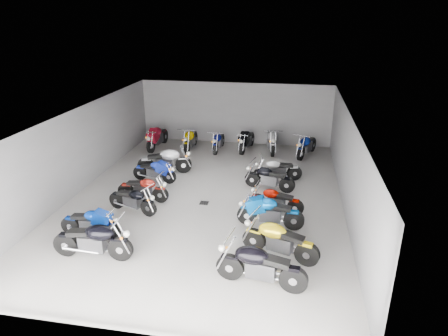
{
  "coord_description": "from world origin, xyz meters",
  "views": [
    {
      "loc": [
        3.03,
        -13.37,
        6.53
      ],
      "look_at": [
        0.55,
        0.6,
        1.0
      ],
      "focal_mm": 32.0,
      "sensor_mm": 36.0,
      "label": 1
    }
  ],
  "objects": [
    {
      "name": "ceiling",
      "position": [
        0.0,
        0.0,
        3.22
      ],
      "size": [
        10.0,
        14.0,
        0.04
      ],
      "primitive_type": "cube",
      "color": "black",
      "rests_on": "wall_back"
    },
    {
      "name": "motorcycle_left_e",
      "position": [
        -2.44,
        1.12,
        0.46
      ],
      "size": [
        1.92,
        0.47,
        0.85
      ],
      "rotation": [
        0.0,
        0.0,
        -1.72
      ],
      "color": "black",
      "rests_on": "ground"
    },
    {
      "name": "motorcycle_left_c",
      "position": [
        -2.28,
        -1.62,
        0.47
      ],
      "size": [
        1.93,
        0.68,
        0.87
      ],
      "rotation": [
        0.0,
        0.0,
        -1.85
      ],
      "color": "black",
      "rests_on": "ground"
    },
    {
      "name": "motorcycle_back_f",
      "position": [
        3.76,
        5.44,
        0.54
      ],
      "size": [
        0.96,
        2.14,
        0.98
      ],
      "rotation": [
        0.0,
        0.0,
        2.77
      ],
      "color": "black",
      "rests_on": "ground"
    },
    {
      "name": "motorcycle_back_a",
      "position": [
        -3.78,
        5.35,
        0.58
      ],
      "size": [
        0.52,
        2.4,
        1.05
      ],
      "rotation": [
        0.0,
        0.0,
        3.06
      ],
      "color": "black",
      "rests_on": "ground"
    },
    {
      "name": "motorcycle_right_d",
      "position": [
        2.61,
        -0.75,
        0.46
      ],
      "size": [
        1.91,
        0.51,
        0.85
      ],
      "rotation": [
        0.0,
        0.0,
        1.39
      ],
      "color": "black",
      "rests_on": "ground"
    },
    {
      "name": "motorcycle_left_f",
      "position": [
        -2.3,
        2.08,
        0.56
      ],
      "size": [
        2.31,
        0.75,
        1.03
      ],
      "rotation": [
        0.0,
        0.0,
        -1.32
      ],
      "color": "black",
      "rests_on": "ground"
    },
    {
      "name": "motorcycle_back_b",
      "position": [
        -2.02,
        5.35,
        0.55
      ],
      "size": [
        0.45,
        2.29,
        1.01
      ],
      "rotation": [
        0.0,
        0.0,
        3.15
      ],
      "color": "black",
      "rests_on": "ground"
    },
    {
      "name": "wall_back",
      "position": [
        0.0,
        7.0,
        1.6
      ],
      "size": [
        10.0,
        0.1,
        3.2
      ],
      "primitive_type": "cube",
      "color": "slate",
      "rests_on": "ground"
    },
    {
      "name": "wall_left",
      "position": [
        -5.0,
        0.0,
        1.6
      ],
      "size": [
        0.1,
        14.0,
        3.2
      ],
      "primitive_type": "cube",
      "color": "slate",
      "rests_on": "ground"
    },
    {
      "name": "motorcycle_back_d",
      "position": [
        0.79,
        5.79,
        0.54
      ],
      "size": [
        0.58,
        2.23,
        0.98
      ],
      "rotation": [
        0.0,
        0.0,
        2.97
      ],
      "color": "black",
      "rests_on": "ground"
    },
    {
      "name": "motorcycle_right_f",
      "position": [
        2.52,
        2.08,
        0.49
      ],
      "size": [
        2.0,
        0.69,
        0.9
      ],
      "rotation": [
        0.0,
        0.0,
        1.85
      ],
      "color": "black",
      "rests_on": "ground"
    },
    {
      "name": "ground",
      "position": [
        0.0,
        0.0,
        0.0
      ],
      "size": [
        14.0,
        14.0,
        0.0
      ],
      "primitive_type": "plane",
      "color": "#999691",
      "rests_on": "ground"
    },
    {
      "name": "motorcycle_right_b",
      "position": [
        2.86,
        -3.52,
        0.55
      ],
      "size": [
        2.23,
        0.86,
        1.01
      ],
      "rotation": [
        0.0,
        0.0,
        1.26
      ],
      "color": "black",
      "rests_on": "ground"
    },
    {
      "name": "motorcycle_back_e",
      "position": [
        2.04,
        5.83,
        0.56
      ],
      "size": [
        0.56,
        2.35,
        1.03
      ],
      "rotation": [
        0.0,
        0.0,
        3.28
      ],
      "color": "black",
      "rests_on": "ground"
    },
    {
      "name": "motorcycle_right_c",
      "position": [
        2.47,
        -1.82,
        0.52
      ],
      "size": [
        2.19,
        0.46,
        0.96
      ],
      "rotation": [
        0.0,
        0.0,
        1.52
      ],
      "color": "black",
      "rests_on": "ground"
    },
    {
      "name": "motorcycle_left_a",
      "position": [
        -2.29,
        -4.47,
        0.56
      ],
      "size": [
        2.35,
        0.47,
        1.03
      ],
      "rotation": [
        0.0,
        0.0,
        -1.55
      ],
      "color": "black",
      "rests_on": "ground"
    },
    {
      "name": "drain_grate",
      "position": [
        0.0,
        -0.5,
        0.01
      ],
      "size": [
        0.32,
        0.32,
        0.01
      ],
      "primitive_type": "cube",
      "color": "black",
      "rests_on": "ground"
    },
    {
      "name": "wall_right",
      "position": [
        5.0,
        0.0,
        1.6
      ],
      "size": [
        0.1,
        14.0,
        3.2
      ],
      "primitive_type": "cube",
      "color": "slate",
      "rests_on": "ground"
    },
    {
      "name": "motorcycle_left_b",
      "position": [
        -2.92,
        -3.4,
        0.48
      ],
      "size": [
        1.99,
        0.4,
        0.88
      ],
      "rotation": [
        0.0,
        0.0,
        -1.61
      ],
      "color": "black",
      "rests_on": "ground"
    },
    {
      "name": "motorcycle_right_e",
      "position": [
        2.24,
        1.15,
        0.49
      ],
      "size": [
        2.02,
        0.62,
        0.9
      ],
      "rotation": [
        0.0,
        0.0,
        1.34
      ],
      "color": "black",
      "rests_on": "ground"
    },
    {
      "name": "motorcycle_left_d",
      "position": [
        -2.25,
        -0.67,
        0.48
      ],
      "size": [
        2.0,
        0.42,
        0.88
      ],
      "rotation": [
        0.0,
        0.0,
        -1.64
      ],
      "color": "black",
      "rests_on": "ground"
    },
    {
      "name": "motorcycle_back_c",
      "position": [
        -0.61,
        5.49,
        0.5
      ],
      "size": [
        0.42,
        2.07,
        0.91
      ],
      "rotation": [
        0.0,
        0.0,
        3.1
      ],
      "color": "black",
      "rests_on": "ground"
    },
    {
      "name": "motorcycle_right_a",
      "position": [
        2.44,
        -4.87,
        0.57
      ],
      "size": [
        2.38,
        0.59,
        1.05
      ],
      "rotation": [
        0.0,
        0.0,
        1.42
      ],
      "color": "black",
      "rests_on": "ground"
    }
  ]
}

